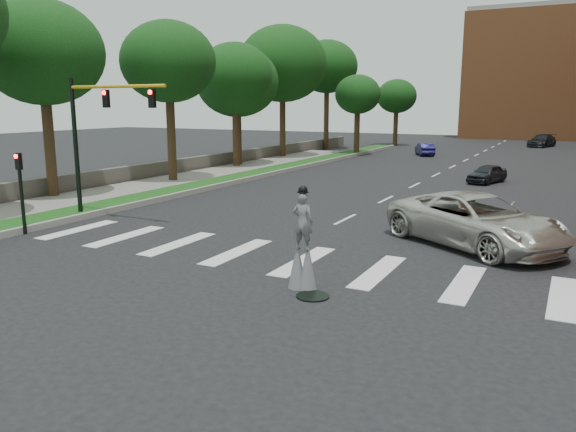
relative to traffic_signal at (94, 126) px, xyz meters
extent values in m
plane|color=black|center=(9.78, -3.00, -4.15)|extent=(160.00, 160.00, 0.00)
cube|color=#144413|center=(-1.72, 17.00, -4.03)|extent=(2.00, 60.00, 0.25)
cube|color=gray|center=(-0.67, 17.00, -4.01)|extent=(0.20, 60.00, 0.28)
cube|color=slate|center=(-4.72, 7.00, -4.06)|extent=(4.00, 60.00, 0.18)
cube|color=#504B45|center=(-7.22, 19.00, -3.60)|extent=(0.50, 56.00, 1.10)
cylinder|color=black|center=(12.78, -5.00, -4.13)|extent=(0.90, 0.90, 0.04)
cube|color=#B26538|center=(15.78, 75.00, 4.85)|extent=(26.00, 14.00, 18.00)
cylinder|color=black|center=(-1.22, 0.00, -1.05)|extent=(0.20, 0.20, 6.20)
cylinder|color=gold|center=(1.38, 0.00, 1.65)|extent=(5.20, 0.14, 0.14)
cube|color=black|center=(0.78, 0.00, 1.15)|extent=(0.28, 0.18, 0.75)
cylinder|color=#FF0C0C|center=(0.78, -0.10, 1.40)|extent=(0.18, 0.06, 0.18)
cube|color=black|center=(3.28, 0.00, 1.15)|extent=(0.28, 0.18, 0.75)
cylinder|color=#FF0C0C|center=(3.28, -0.10, 1.40)|extent=(0.18, 0.06, 0.18)
cylinder|color=black|center=(-0.52, -3.50, -2.65)|extent=(0.14, 0.14, 3.00)
cube|color=black|center=(-0.52, -3.50, -1.25)|extent=(0.25, 0.16, 0.65)
cylinder|color=#FF0C0C|center=(-0.52, -3.60, -1.05)|extent=(0.16, 0.05, 0.16)
cylinder|color=#362415|center=(12.39, -4.49, -3.59)|extent=(0.07, 0.07, 1.11)
cylinder|color=#362415|center=(12.07, -4.50, -3.59)|extent=(0.07, 0.07, 1.11)
cone|color=slate|center=(12.39, -4.49, -3.46)|extent=(0.52, 0.52, 1.39)
cone|color=slate|center=(12.07, -4.50, -3.46)|extent=(0.52, 0.52, 1.39)
imported|color=slate|center=(12.23, -4.50, -2.23)|extent=(0.60, 0.40, 1.62)
sphere|color=black|center=(12.23, -4.50, -1.35)|extent=(0.26, 0.26, 0.26)
cylinder|color=black|center=(12.23, -4.50, -1.40)|extent=(0.34, 0.34, 0.02)
cube|color=yellow|center=(12.23, -4.36, -1.78)|extent=(0.22, 0.05, 0.10)
imported|color=silver|center=(15.74, 2.65, -3.19)|extent=(7.49, 6.44, 1.91)
imported|color=black|center=(13.68, 20.26, -3.55)|extent=(2.43, 3.82, 1.21)
imported|color=#17154A|center=(5.23, 38.13, -3.52)|extent=(2.82, 4.02, 1.26)
imported|color=black|center=(14.94, 55.80, -3.41)|extent=(3.41, 5.46, 1.48)
cylinder|color=#362415|center=(-6.46, 2.96, -1.09)|extent=(0.56, 0.56, 6.11)
ellipsoid|color=black|center=(-6.46, 2.96, 3.56)|extent=(6.39, 6.39, 5.43)
cylinder|color=#362415|center=(-4.77, 11.11, -1.06)|extent=(0.56, 0.56, 6.19)
ellipsoid|color=black|center=(-4.77, 11.11, 3.55)|extent=(6.03, 6.03, 5.13)
cylinder|color=#362415|center=(-5.65, 20.31, -1.28)|extent=(0.56, 0.56, 5.73)
ellipsoid|color=black|center=(-5.65, 20.31, 3.09)|extent=(6.04, 6.04, 5.13)
cylinder|color=#362415|center=(-6.27, 29.51, -0.83)|extent=(0.56, 0.56, 6.65)
ellipsoid|color=black|center=(-6.27, 29.51, 4.57)|extent=(8.27, 8.27, 7.03)
cylinder|color=#362415|center=(-6.62, 40.71, -0.45)|extent=(0.56, 0.56, 7.39)
ellipsoid|color=black|center=(-6.62, 40.71, 4.94)|extent=(6.79, 6.79, 5.77)
cylinder|color=#362415|center=(-0.94, 35.27, -1.72)|extent=(0.56, 0.56, 4.86)
ellipsoid|color=black|center=(-0.94, 35.27, 1.84)|extent=(4.51, 4.51, 3.83)
cylinder|color=#362415|center=(-1.40, 50.17, -1.77)|extent=(0.56, 0.56, 4.77)
ellipsoid|color=black|center=(-1.40, 50.17, 1.82)|extent=(4.82, 4.82, 4.09)
cylinder|color=#362415|center=(-6.11, 21.34, -1.57)|extent=(0.56, 0.56, 5.17)
ellipsoid|color=black|center=(-6.11, 21.34, 2.69)|extent=(6.68, 6.68, 5.68)
camera|label=1|loc=(18.75, -18.07, 0.96)|focal=35.00mm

